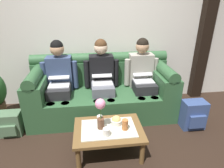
# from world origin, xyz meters

# --- Properties ---
(ground_plane) EXTENTS (14.00, 14.00, 0.00)m
(ground_plane) POSITION_xyz_m (0.00, 0.00, 0.00)
(ground_plane) COLOR black
(back_wall_patterned) EXTENTS (6.00, 0.12, 2.90)m
(back_wall_patterned) POSITION_xyz_m (0.00, 1.70, 1.45)
(back_wall_patterned) COLOR silver
(back_wall_patterned) RESTS_ON ground_plane
(timber_pillar) EXTENTS (0.20, 0.20, 2.90)m
(timber_pillar) POSITION_xyz_m (1.87, 1.58, 1.45)
(timber_pillar) COLOR black
(timber_pillar) RESTS_ON ground_plane
(couch) EXTENTS (2.24, 0.88, 0.96)m
(couch) POSITION_xyz_m (0.00, 1.17, 0.37)
(couch) COLOR #2D5633
(couch) RESTS_ON ground_plane
(person_left) EXTENTS (0.56, 0.67, 1.22)m
(person_left) POSITION_xyz_m (-0.66, 1.17, 0.66)
(person_left) COLOR #232326
(person_left) RESTS_ON ground_plane
(person_middle) EXTENTS (0.56, 0.67, 1.22)m
(person_middle) POSITION_xyz_m (0.00, 1.17, 0.66)
(person_middle) COLOR #595B66
(person_middle) RESTS_ON ground_plane
(person_right) EXTENTS (0.56, 0.67, 1.22)m
(person_right) POSITION_xyz_m (0.66, 1.17, 0.66)
(person_right) COLOR #232326
(person_right) RESTS_ON ground_plane
(coffee_table) EXTENTS (0.82, 0.59, 0.35)m
(coffee_table) POSITION_xyz_m (0.00, 0.22, 0.30)
(coffee_table) COLOR brown
(coffee_table) RESTS_ON ground_plane
(flower_vase) EXTENTS (0.12, 0.12, 0.39)m
(flower_vase) POSITION_xyz_m (-0.09, 0.23, 0.59)
(flower_vase) COLOR brown
(flower_vase) RESTS_ON coffee_table
(snack_bowl) EXTENTS (0.14, 0.14, 0.12)m
(snack_bowl) POSITION_xyz_m (0.11, 0.29, 0.40)
(snack_bowl) COLOR silver
(snack_bowl) RESTS_ON coffee_table
(cup_near_left) EXTENTS (0.08, 0.08, 0.09)m
(cup_near_left) POSITION_xyz_m (-0.04, 0.08, 0.40)
(cup_near_left) COLOR white
(cup_near_left) RESTS_ON coffee_table
(cup_near_right) EXTENTS (0.07, 0.07, 0.13)m
(cup_near_right) POSITION_xyz_m (0.19, 0.17, 0.42)
(cup_near_right) COLOR #B26633
(cup_near_right) RESTS_ON coffee_table
(cup_far_center) EXTENTS (0.07, 0.07, 0.09)m
(cup_far_center) POSITION_xyz_m (-0.09, 0.35, 0.40)
(cup_far_center) COLOR white
(cup_far_center) RESTS_ON coffee_table
(backpack_left) EXTENTS (0.30, 0.26, 0.34)m
(backpack_left) POSITION_xyz_m (-1.33, 0.73, 0.17)
(backpack_left) COLOR #4C6B4C
(backpack_left) RESTS_ON ground_plane
(backpack_right) EXTENTS (0.33, 0.26, 0.43)m
(backpack_right) POSITION_xyz_m (1.29, 0.56, 0.21)
(backpack_right) COLOR #33477A
(backpack_right) RESTS_ON ground_plane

